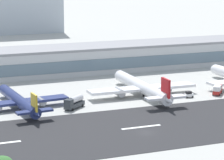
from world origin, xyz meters
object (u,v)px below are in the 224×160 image
object	(u,v)px
airliner_gold_tail_gate_0	(20,102)
airliner_red_tail_gate_1	(143,88)
service_fuel_truck_1	(74,102)
service_baggage_tug_2	(189,94)
service_box_truck_0	(218,89)
terminal_building	(94,58)

from	to	relation	value
airliner_gold_tail_gate_0	airliner_red_tail_gate_1	bearing A→B (deg)	-92.84
service_fuel_truck_1	airliner_gold_tail_gate_0	bearing A→B (deg)	-55.64
airliner_gold_tail_gate_0	service_baggage_tug_2	size ratio (longest dim) A/B	12.26
airliner_red_tail_gate_1	airliner_gold_tail_gate_0	bearing A→B (deg)	92.73
service_box_truck_0	service_baggage_tug_2	xyz separation A→B (m)	(-11.73, -0.27, -0.74)
airliner_red_tail_gate_1	service_box_truck_0	distance (m)	26.71
service_box_truck_0	service_baggage_tug_2	distance (m)	11.76
service_box_truck_0	airliner_red_tail_gate_1	bearing A→B (deg)	117.65
service_box_truck_0	service_baggage_tug_2	world-z (taller)	service_box_truck_0
airliner_red_tail_gate_1	service_baggage_tug_2	distance (m)	15.84
service_baggage_tug_2	airliner_gold_tail_gate_0	bearing A→B (deg)	-3.23
airliner_red_tail_gate_1	service_baggage_tug_2	xyz separation A→B (m)	(14.11, -6.89, -2.07)
service_box_truck_0	terminal_building	bearing A→B (deg)	67.26
airliner_red_tail_gate_1	service_fuel_truck_1	distance (m)	28.05
terminal_building	service_fuel_truck_1	world-z (taller)	terminal_building
service_fuel_truck_1	service_baggage_tug_2	bearing A→B (deg)	139.78
airliner_gold_tail_gate_0	airliner_red_tail_gate_1	size ratio (longest dim) A/B	0.85
terminal_building	airliner_red_tail_gate_1	distance (m)	49.98
airliner_red_tail_gate_1	service_fuel_truck_1	bearing A→B (deg)	103.85
service_fuel_truck_1	airliner_red_tail_gate_1	bearing A→B (deg)	153.81
airliner_gold_tail_gate_0	service_box_truck_0	xyz separation A→B (m)	(69.62, -4.68, -0.86)
terminal_building	service_fuel_truck_1	bearing A→B (deg)	-115.04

